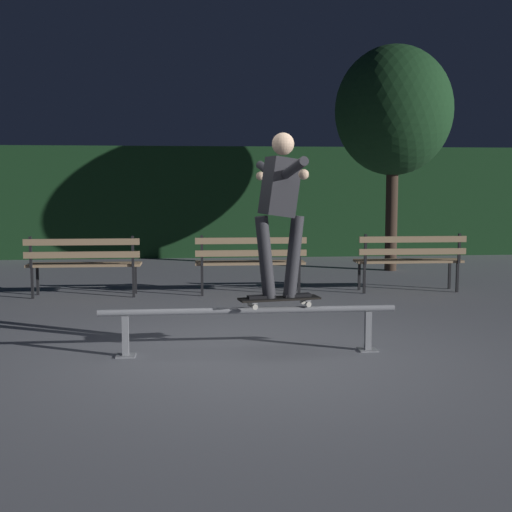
{
  "coord_description": "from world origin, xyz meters",
  "views": [
    {
      "loc": [
        -0.55,
        -6.35,
        1.62
      ],
      "look_at": [
        0.15,
        0.88,
        0.85
      ],
      "focal_mm": 48.3,
      "sensor_mm": 36.0,
      "label": 1
    }
  ],
  "objects_px": {
    "skateboarder": "(280,201)",
    "park_bench_leftmost": "(84,260)",
    "park_bench_left_center": "(250,258)",
    "tree_far_right": "(394,111)",
    "park_bench_right_center": "(410,256)",
    "grind_rail": "(249,317)",
    "skateboard": "(279,299)"
  },
  "relations": [
    {
      "from": "skateboarder",
      "to": "park_bench_leftmost",
      "type": "distance_m",
      "value": 4.29
    },
    {
      "from": "skateboarder",
      "to": "park_bench_left_center",
      "type": "relative_size",
      "value": 0.97
    },
    {
      "from": "park_bench_right_center",
      "to": "park_bench_left_center",
      "type": "bearing_deg",
      "value": 180.0
    },
    {
      "from": "grind_rail",
      "to": "tree_far_right",
      "type": "distance_m",
      "value": 7.24
    },
    {
      "from": "grind_rail",
      "to": "tree_far_right",
      "type": "relative_size",
      "value": 0.69
    },
    {
      "from": "park_bench_left_center",
      "to": "park_bench_leftmost",
      "type": "bearing_deg",
      "value": 180.0
    },
    {
      "from": "park_bench_right_center",
      "to": "tree_far_right",
      "type": "height_order",
      "value": "tree_far_right"
    },
    {
      "from": "park_bench_leftmost",
      "to": "grind_rail",
      "type": "bearing_deg",
      "value": -59.31
    },
    {
      "from": "park_bench_leftmost",
      "to": "skateboard",
      "type": "bearing_deg",
      "value": -55.85
    },
    {
      "from": "park_bench_leftmost",
      "to": "park_bench_left_center",
      "type": "distance_m",
      "value": 2.38
    },
    {
      "from": "skateboard",
      "to": "park_bench_leftmost",
      "type": "xyz_separation_m",
      "value": [
        -2.35,
        3.47,
        0.02
      ]
    },
    {
      "from": "park_bench_leftmost",
      "to": "park_bench_right_center",
      "type": "height_order",
      "value": "same"
    },
    {
      "from": "skateboard",
      "to": "park_bench_left_center",
      "type": "bearing_deg",
      "value": 89.51
    },
    {
      "from": "park_bench_leftmost",
      "to": "park_bench_left_center",
      "type": "bearing_deg",
      "value": 0.0
    },
    {
      "from": "grind_rail",
      "to": "skateboard",
      "type": "distance_m",
      "value": 0.34
    },
    {
      "from": "skateboarder",
      "to": "park_bench_left_center",
      "type": "xyz_separation_m",
      "value": [
        0.03,
        3.47,
        -0.92
      ]
    },
    {
      "from": "skateboard",
      "to": "park_bench_right_center",
      "type": "xyz_separation_m",
      "value": [
        2.41,
        3.47,
        0.02
      ]
    },
    {
      "from": "skateboard",
      "to": "tree_far_right",
      "type": "distance_m",
      "value": 7.06
    },
    {
      "from": "skateboard",
      "to": "park_bench_right_center",
      "type": "height_order",
      "value": "park_bench_right_center"
    },
    {
      "from": "park_bench_leftmost",
      "to": "tree_far_right",
      "type": "height_order",
      "value": "tree_far_right"
    },
    {
      "from": "skateboarder",
      "to": "tree_far_right",
      "type": "height_order",
      "value": "tree_far_right"
    },
    {
      "from": "skateboarder",
      "to": "park_bench_right_center",
      "type": "bearing_deg",
      "value": 55.22
    },
    {
      "from": "grind_rail",
      "to": "skateboarder",
      "type": "relative_size",
      "value": 1.82
    },
    {
      "from": "park_bench_leftmost",
      "to": "tree_far_right",
      "type": "xyz_separation_m",
      "value": [
        5.22,
        2.52,
        2.38
      ]
    },
    {
      "from": "skateboard",
      "to": "grind_rail",
      "type": "bearing_deg",
      "value": 180.0
    },
    {
      "from": "skateboard",
      "to": "skateboarder",
      "type": "distance_m",
      "value": 0.94
    },
    {
      "from": "skateboarder",
      "to": "park_bench_right_center",
      "type": "distance_m",
      "value": 4.32
    },
    {
      "from": "skateboarder",
      "to": "park_bench_right_center",
      "type": "xyz_separation_m",
      "value": [
        2.41,
        3.47,
        -0.92
      ]
    },
    {
      "from": "park_bench_leftmost",
      "to": "park_bench_left_center",
      "type": "height_order",
      "value": "same"
    },
    {
      "from": "park_bench_leftmost",
      "to": "tree_far_right",
      "type": "bearing_deg",
      "value": 25.77
    },
    {
      "from": "park_bench_leftmost",
      "to": "tree_far_right",
      "type": "distance_m",
      "value": 6.26
    },
    {
      "from": "skateboarder",
      "to": "grind_rail",
      "type": "bearing_deg",
      "value": -179.9
    }
  ]
}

